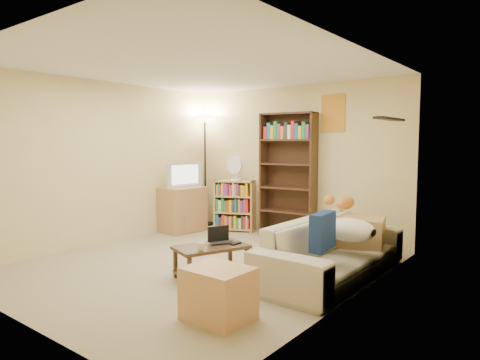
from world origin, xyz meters
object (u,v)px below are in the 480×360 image
Objects in this scene: tv_stand at (182,209)px; end_cabinet at (218,294)px; coffee_table at (211,257)px; short_bookshelf at (234,206)px; tabby_cat at (342,202)px; television at (182,175)px; laptop at (223,244)px; desk_fan at (235,167)px; side_table at (361,242)px; sofa at (333,249)px; tall_bookshelf at (288,172)px; mug at (201,247)px; floor_lamp at (205,137)px.

end_cabinet is at bearing -34.01° from tv_stand.
coffee_table is 1.05× the size of short_bookshelf.
television is at bearing -177.44° from tabby_cat.
desk_fan reaches higher than laptop.
short_bookshelf is 2.05× the size of desk_fan.
tv_stand is at bearing -177.44° from tabby_cat.
laptop is (-0.75, -1.62, -0.37)m from tabby_cat.
tv_stand is at bearing 178.00° from side_table.
sofa is at bearing -97.22° from television.
side_table is at bearing -7.12° from sofa.
laptop is 0.18× the size of tall_bookshelf.
desk_fan is at bearing 62.36° from sofa.
mug is 2.93m from television.
television is at bearing 178.00° from side_table.
television is (-2.21, 1.49, 0.62)m from laptop.
laptop is at bearing 78.02° from coffee_table.
short_bookshelf reaches higher than side_table.
short_bookshelf is (-1.52, 2.11, 0.07)m from laptop.
coffee_table is at bearing 134.79° from end_cabinet.
tabby_cat reaches higher than sofa.
sofa is 2.95m from desk_fan.
tv_stand is at bearing 83.08° from laptop.
tabby_cat is 0.93× the size of end_cabinet.
tall_bookshelf reaches higher than short_bookshelf.
tv_stand is 3.33m from side_table.
tall_bookshelf reaches higher than laptop.
tall_bookshelf is at bearing 46.23° from sofa.
laptop is 3.58× the size of mug.
tall_bookshelf is at bearing -62.05° from television.
floor_lamp is at bearing 131.78° from mug.
desk_fan is 0.79× the size of end_cabinet.
short_bookshelf is at bearing 167.99° from tabby_cat.
end_cabinet is (3.08, -3.18, -1.43)m from floor_lamp.
tv_stand is (-2.21, 1.49, 0.01)m from laptop.
television reaches higher than tabby_cat.
television is at bearing 0.00° from tv_stand.
tall_bookshelf reaches higher than tabby_cat.
desk_fan is at bearing -64.52° from short_bookshelf.
desk_fan reaches higher than short_bookshelf.
laptop is at bearing -114.71° from tabby_cat.
desk_fan is at bearing 120.93° from mug.
short_bookshelf is at bearing 126.59° from end_cabinet.
tv_stand is 3.88m from end_cabinet.
tv_stand is 1.19m from desk_fan.
end_cabinet is (0.77, -0.98, -0.15)m from laptop.
tabby_cat is 0.63m from side_table.
television reaches higher than sofa.
short_bookshelf is 1.45m from floor_lamp.
end_cabinet is at bearing -114.59° from laptop.
side_table is at bearing -12.02° from laptop.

